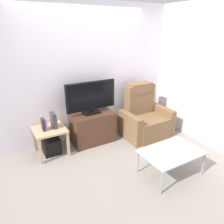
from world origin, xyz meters
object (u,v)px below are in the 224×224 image
(tv_stand, at_px, (93,128))
(side_table, at_px, (50,133))
(television, at_px, (91,97))
(recliner_armchair, at_px, (145,118))
(book_leftmost, at_px, (43,125))
(cell_phone, at_px, (173,149))
(subwoofer_box, at_px, (52,146))
(coffee_table, at_px, (172,153))
(game_console, at_px, (54,120))
(book_middle, at_px, (45,125))

(tv_stand, distance_m, side_table, 0.84)
(television, bearing_deg, recliner_armchair, -14.15)
(recliner_armchair, xyz_separation_m, side_table, (-1.92, 0.24, 0.04))
(book_leftmost, distance_m, cell_phone, 2.16)
(book_leftmost, xyz_separation_m, cell_phone, (1.61, -1.43, -0.20))
(tv_stand, relative_size, cell_phone, 5.47)
(television, relative_size, book_leftmost, 4.54)
(subwoofer_box, xyz_separation_m, coffee_table, (1.44, -1.50, 0.23))
(subwoofer_box, xyz_separation_m, game_console, (0.09, 0.01, 0.48))
(television, bearing_deg, coffee_table, -68.35)
(recliner_armchair, height_order, cell_phone, recliner_armchair)
(recliner_armchair, xyz_separation_m, subwoofer_box, (-1.92, 0.24, -0.23))
(tv_stand, xyz_separation_m, book_leftmost, (-0.93, -0.04, 0.30))
(tv_stand, distance_m, subwoofer_box, 0.85)
(book_leftmost, relative_size, game_console, 0.81)
(television, relative_size, recliner_armchair, 0.91)
(subwoofer_box, relative_size, game_console, 1.09)
(tv_stand, relative_size, coffee_table, 0.91)
(subwoofer_box, bearing_deg, cell_phone, -43.92)
(television, distance_m, side_table, 0.98)
(book_leftmost, bearing_deg, book_middle, 0.00)
(side_table, bearing_deg, subwoofer_box, 180.00)
(book_leftmost, xyz_separation_m, coffee_table, (1.54, -1.48, -0.23))
(coffee_table, xyz_separation_m, cell_phone, (0.06, 0.05, 0.03))
(television, xyz_separation_m, cell_phone, (0.67, -1.49, -0.53))
(coffee_table, bearing_deg, recliner_armchair, 69.33)
(cell_phone, bearing_deg, game_console, 167.63)
(book_leftmost, bearing_deg, coffee_table, -43.75)
(recliner_armchair, distance_m, cell_phone, 1.28)
(side_table, xyz_separation_m, book_middle, (-0.06, -0.02, 0.18))
(television, height_order, recliner_armchair, television)
(subwoofer_box, distance_m, cell_phone, 2.11)
(side_table, bearing_deg, coffee_table, -46.05)
(recliner_armchair, distance_m, subwoofer_box, 1.95)
(book_middle, relative_size, coffee_table, 0.22)
(game_console, distance_m, coffee_table, 2.04)
(game_console, relative_size, cell_phone, 1.78)
(television, xyz_separation_m, game_console, (-0.74, -0.03, -0.30))
(recliner_armchair, relative_size, book_middle, 5.48)
(television, relative_size, game_console, 3.67)
(cell_phone, bearing_deg, subwoofer_box, 169.59)
(book_middle, bearing_deg, tv_stand, 2.53)
(book_leftmost, bearing_deg, side_table, 11.31)
(tv_stand, distance_m, coffee_table, 1.64)
(recliner_armchair, bearing_deg, book_middle, -177.23)
(side_table, bearing_deg, cell_phone, -43.92)
(game_console, height_order, coffee_table, game_console)
(recliner_armchair, bearing_deg, cell_phone, -99.85)
(television, xyz_separation_m, side_table, (-0.83, -0.04, -0.52))
(book_middle, relative_size, game_console, 0.74)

